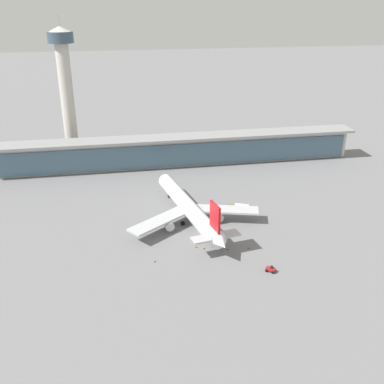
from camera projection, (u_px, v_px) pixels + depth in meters
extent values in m
plane|color=slate|center=(201.00, 232.00, 159.03)|extent=(1200.00, 1200.00, 0.00)
cylinder|color=white|center=(188.00, 207.00, 165.60)|extent=(15.75, 55.30, 5.82)
cone|color=white|center=(164.00, 179.00, 191.19)|extent=(6.56, 6.18, 5.70)
cone|color=white|center=(221.00, 243.00, 140.03)|extent=(6.31, 7.24, 5.24)
cube|color=black|center=(166.00, 179.00, 187.93)|extent=(4.73, 3.16, 0.70)
cube|color=#B7BABF|center=(160.00, 221.00, 157.58)|extent=(23.98, 20.07, 0.70)
cube|color=#B7BABF|center=(224.00, 209.00, 165.78)|extent=(25.88, 12.89, 0.70)
cylinder|color=silver|center=(169.00, 225.00, 158.86)|extent=(3.92, 4.73, 3.21)
cylinder|color=silver|center=(218.00, 216.00, 165.10)|extent=(3.92, 4.73, 3.21)
cube|color=red|center=(215.00, 217.00, 141.60)|extent=(1.97, 7.03, 9.03)
cube|color=#B7BABF|center=(216.00, 236.00, 143.37)|extent=(16.58, 7.26, 0.50)
cylinder|color=black|center=(183.00, 223.00, 163.91)|extent=(1.44, 1.60, 1.40)
cylinder|color=black|center=(199.00, 220.00, 166.01)|extent=(1.44, 1.60, 1.40)
cylinder|color=black|center=(170.00, 196.00, 186.41)|extent=(1.44, 1.60, 1.40)
cube|color=#B21E1E|center=(218.00, 238.00, 153.58)|extent=(4.33, 4.91, 0.60)
cube|color=black|center=(212.00, 233.00, 154.65)|extent=(3.10, 3.70, 1.72)
cylinder|color=black|center=(213.00, 238.00, 154.18)|extent=(0.77, 0.89, 0.90)
cylinder|color=black|center=(216.00, 237.00, 155.30)|extent=(0.77, 0.89, 0.90)
cylinder|color=black|center=(220.00, 242.00, 152.10)|extent=(0.77, 0.89, 0.90)
cylinder|color=black|center=(223.00, 240.00, 153.22)|extent=(0.77, 0.89, 0.90)
cube|color=olive|center=(230.00, 207.00, 175.76)|extent=(2.83, 3.02, 1.50)
cylinder|color=silver|center=(242.00, 206.00, 174.36)|extent=(5.96, 4.29, 2.10)
cylinder|color=black|center=(232.00, 210.00, 174.86)|extent=(0.93, 0.64, 0.90)
cylinder|color=black|center=(233.00, 207.00, 176.82)|extent=(0.93, 0.64, 0.90)
cylinder|color=black|center=(246.00, 211.00, 173.53)|extent=(0.93, 0.64, 0.90)
cylinder|color=black|center=(247.00, 209.00, 175.48)|extent=(0.93, 0.64, 0.90)
cube|color=#B21E1E|center=(271.00, 269.00, 135.94)|extent=(3.12, 2.92, 0.90)
cube|color=black|center=(272.00, 267.00, 135.49)|extent=(0.98, 0.98, 0.70)
cylinder|color=black|center=(267.00, 271.00, 135.97)|extent=(0.88, 0.78, 0.90)
cylinder|color=black|center=(268.00, 268.00, 137.12)|extent=(0.88, 0.78, 0.90)
cylinder|color=black|center=(273.00, 272.00, 135.12)|extent=(0.88, 0.78, 0.90)
cylinder|color=black|center=(274.00, 270.00, 136.27)|extent=(0.88, 0.78, 0.90)
cube|color=beige|center=(173.00, 152.00, 219.90)|extent=(180.00, 8.00, 14.00)
cube|color=slate|center=(174.00, 156.00, 216.31)|extent=(176.40, 0.50, 11.20)
cube|color=gray|center=(173.00, 138.00, 215.05)|extent=(183.60, 12.80, 1.20)
cylinder|color=beige|center=(68.00, 104.00, 218.39)|extent=(6.40, 6.40, 57.29)
cylinder|color=#384C5B|center=(60.00, 37.00, 205.90)|extent=(12.00, 12.00, 5.00)
cone|color=beige|center=(59.00, 29.00, 204.42)|extent=(10.20, 10.20, 2.40)
cylinder|color=#99999E|center=(58.00, 20.00, 202.94)|extent=(0.36, 0.36, 5.00)
cone|color=orange|center=(228.00, 249.00, 148.01)|extent=(0.44, 0.44, 0.70)
cube|color=black|center=(228.00, 250.00, 148.14)|extent=(0.62, 0.62, 0.04)
cone|color=orange|center=(204.00, 248.00, 148.50)|extent=(0.44, 0.44, 0.70)
cube|color=black|center=(204.00, 249.00, 148.64)|extent=(0.62, 0.62, 0.04)
cone|color=orange|center=(196.00, 246.00, 149.37)|extent=(0.44, 0.44, 0.70)
cube|color=black|center=(196.00, 247.00, 149.50)|extent=(0.62, 0.62, 0.04)
cone|color=orange|center=(155.00, 261.00, 141.23)|extent=(0.44, 0.44, 0.70)
cube|color=black|center=(155.00, 262.00, 141.36)|extent=(0.62, 0.62, 0.04)
cone|color=orange|center=(249.00, 248.00, 148.67)|extent=(0.44, 0.44, 0.70)
cube|color=black|center=(249.00, 248.00, 148.80)|extent=(0.62, 0.62, 0.04)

